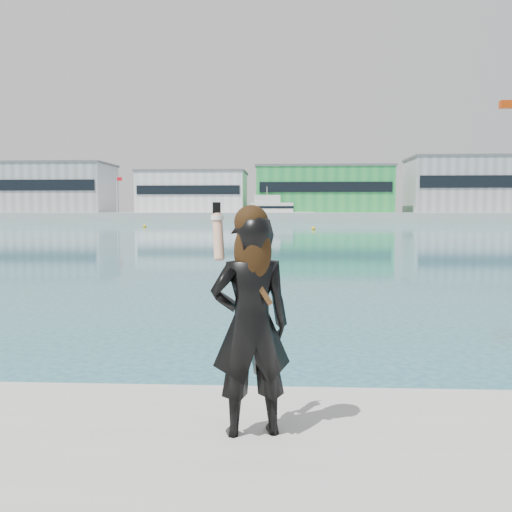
{
  "coord_description": "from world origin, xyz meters",
  "views": [
    {
      "loc": [
        -0.45,
        -4.17,
        2.42
      ],
      "look_at": [
        -0.7,
        0.57,
        2.05
      ],
      "focal_mm": 40.0,
      "sensor_mm": 36.0,
      "label": 1
    }
  ],
  "objects_px": {
    "buoy_near": "(313,230)",
    "woman": "(251,318)",
    "buoy_far": "(145,227)",
    "motor_yacht": "(273,212)"
  },
  "relations": [
    {
      "from": "buoy_far",
      "to": "woman",
      "type": "height_order",
      "value": "woman"
    },
    {
      "from": "buoy_near",
      "to": "buoy_far",
      "type": "height_order",
      "value": "same"
    },
    {
      "from": "buoy_near",
      "to": "woman",
      "type": "xyz_separation_m",
      "value": [
        -3.73,
        -68.95,
        1.65
      ]
    },
    {
      "from": "buoy_near",
      "to": "woman",
      "type": "distance_m",
      "value": 69.07
    },
    {
      "from": "buoy_near",
      "to": "buoy_far",
      "type": "distance_m",
      "value": 25.71
    },
    {
      "from": "buoy_near",
      "to": "buoy_far",
      "type": "relative_size",
      "value": 1.0
    },
    {
      "from": "buoy_near",
      "to": "woman",
      "type": "relative_size",
      "value": 0.3
    },
    {
      "from": "motor_yacht",
      "to": "woman",
      "type": "xyz_separation_m",
      "value": [
        2.52,
        -117.49,
        -0.46
      ]
    },
    {
      "from": "woman",
      "to": "buoy_far",
      "type": "bearing_deg",
      "value": -89.9
    },
    {
      "from": "motor_yacht",
      "to": "buoy_far",
      "type": "relative_size",
      "value": 33.06
    }
  ]
}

